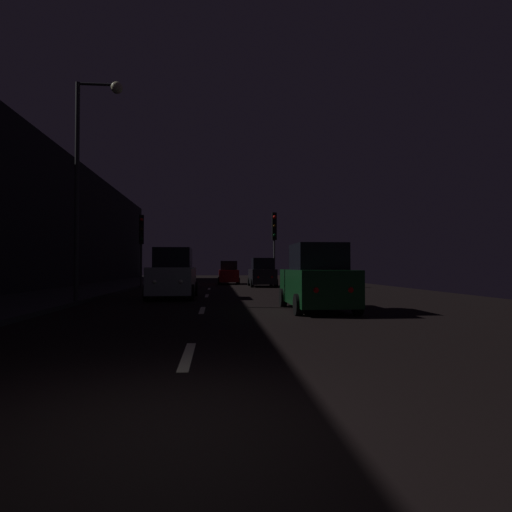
% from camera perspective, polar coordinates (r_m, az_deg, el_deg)
% --- Properties ---
extents(ground, '(25.90, 84.00, 0.02)m').
position_cam_1_polar(ground, '(28.57, -6.05, -4.20)').
color(ground, black).
extents(sidewalk_left, '(4.40, 84.00, 0.15)m').
position_cam_1_polar(sidewalk_left, '(29.45, -19.33, -3.88)').
color(sidewalk_left, '#28282B').
rests_on(sidewalk_left, ground).
extents(building_facade_left, '(0.80, 63.00, 8.66)m').
position_cam_1_polar(building_facade_left, '(27.03, -26.46, 4.99)').
color(building_facade_left, black).
rests_on(building_facade_left, ground).
extents(lane_centerline, '(0.16, 23.06, 0.01)m').
position_cam_1_polar(lane_centerline, '(17.68, -6.61, -5.89)').
color(lane_centerline, beige).
rests_on(lane_centerline, ground).
extents(traffic_light_far_left, '(0.35, 0.48, 4.78)m').
position_cam_1_polar(traffic_light_far_left, '(29.91, -14.56, 2.62)').
color(traffic_light_far_left, '#38383A').
rests_on(traffic_light_far_left, ground).
extents(traffic_light_far_right, '(0.31, 0.46, 5.15)m').
position_cam_1_polar(traffic_light_far_right, '(30.68, 2.37, 3.04)').
color(traffic_light_far_right, '#38383A').
rests_on(traffic_light_far_right, ground).
extents(streetlamp_overhead, '(1.70, 0.44, 8.26)m').
position_cam_1_polar(streetlamp_overhead, '(17.72, -20.75, 11.65)').
color(streetlamp_overhead, '#2D2D30').
rests_on(streetlamp_overhead, ground).
extents(car_approaching_headlights, '(2.05, 4.44, 2.23)m').
position_cam_1_polar(car_approaching_headlights, '(20.08, -10.66, -2.43)').
color(car_approaching_headlights, '#A5A8AD').
rests_on(car_approaching_headlights, ground).
extents(car_parked_right_near, '(1.95, 4.22, 2.13)m').
position_cam_1_polar(car_parked_right_near, '(14.27, 7.85, -3.09)').
color(car_parked_right_near, '#0F3819').
rests_on(car_parked_right_near, ground).
extents(car_parked_right_far, '(1.83, 3.96, 2.00)m').
position_cam_1_polar(car_parked_right_far, '(30.96, 0.80, -2.28)').
color(car_parked_right_far, black).
rests_on(car_parked_right_far, ground).
extents(car_distant_taillights, '(1.69, 3.66, 1.84)m').
position_cam_1_polar(car_distant_taillights, '(35.65, -3.56, -2.27)').
color(car_distant_taillights, maroon).
rests_on(car_distant_taillights, ground).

